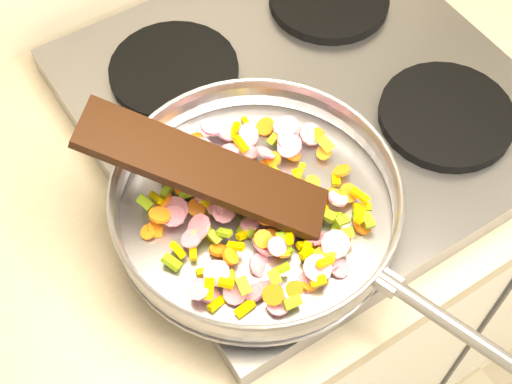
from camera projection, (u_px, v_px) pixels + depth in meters
cooktop at (306, 105)px, 1.04m from camera, size 0.60×0.60×0.04m
grate_fl at (280, 207)px, 0.91m from camera, size 0.19×0.19×0.02m
grate_fr at (446, 115)px, 1.00m from camera, size 0.19×0.19×0.02m
grate_bl at (174, 70)px, 1.04m from camera, size 0.19×0.19×0.02m
saute_pan at (257, 201)px, 0.87m from camera, size 0.40×0.55×0.06m
vegetable_heap at (256, 211)px, 0.88m from camera, size 0.28×0.29×0.05m
wooden_spatula at (205, 170)px, 0.84m from camera, size 0.26×0.26×0.12m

